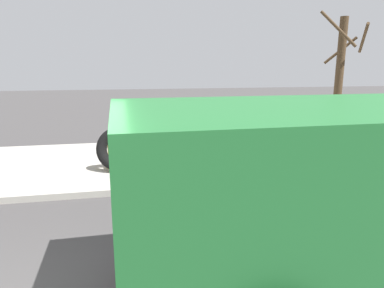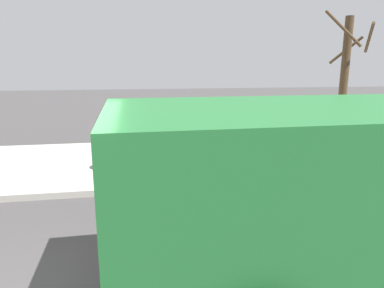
% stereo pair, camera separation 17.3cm
% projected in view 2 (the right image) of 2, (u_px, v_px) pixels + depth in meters
% --- Properties ---
extents(sidewalk_curb, '(36.00, 5.00, 0.15)m').
position_uv_depth(sidewalk_curb, '(85.00, 164.00, 9.96)').
color(sidewalk_curb, '#ADA89E').
rests_on(sidewalk_curb, ground).
extents(fire_hydrant, '(0.27, 0.60, 0.85)m').
position_uv_depth(fire_hydrant, '(115.00, 151.00, 9.26)').
color(fire_hydrant, yellow).
rests_on(fire_hydrant, sidewalk_curb).
extents(loose_tire, '(1.25, 0.87, 1.17)m').
position_uv_depth(loose_tire, '(121.00, 148.00, 8.99)').
color(loose_tire, black).
rests_on(loose_tire, sidewalk_curb).
extents(bare_tree, '(1.51, 1.38, 4.15)m').
position_uv_depth(bare_tree, '(344.00, 85.00, 9.87)').
color(bare_tree, '#4C3823').
rests_on(bare_tree, sidewalk_curb).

